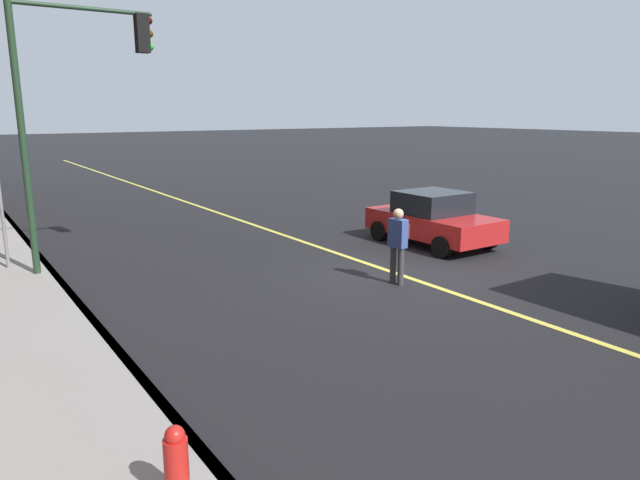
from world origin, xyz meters
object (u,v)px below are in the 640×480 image
object	(u,v)px
traffic_light_mast	(70,90)
street_sign_post	(1,210)
car_red	(433,219)
fire_hydrant	(177,470)
pedestrian_with_backpack	(398,240)

from	to	relation	value
traffic_light_mast	street_sign_post	bearing A→B (deg)	59.68
car_red	fire_hydrant	bearing A→B (deg)	123.90
car_red	street_sign_post	xyz separation A→B (m)	(3.52, 10.78, 0.79)
traffic_light_mast	car_red	bearing A→B (deg)	-105.73
car_red	pedestrian_with_backpack	xyz separation A→B (m)	(-2.44, 3.54, 0.25)
car_red	street_sign_post	world-z (taller)	street_sign_post
traffic_light_mast	street_sign_post	distance (m)	3.32
pedestrian_with_backpack	car_red	bearing A→B (deg)	-55.37
car_red	fire_hydrant	world-z (taller)	car_red
pedestrian_with_backpack	traffic_light_mast	bearing A→B (deg)	48.32
pedestrian_with_backpack	fire_hydrant	size ratio (longest dim) A/B	1.86
car_red	pedestrian_with_backpack	bearing A→B (deg)	124.63
traffic_light_mast	street_sign_post	world-z (taller)	traffic_light_mast
traffic_light_mast	street_sign_post	xyz separation A→B (m)	(0.93, 1.60, -2.76)
car_red	traffic_light_mast	world-z (taller)	traffic_light_mast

